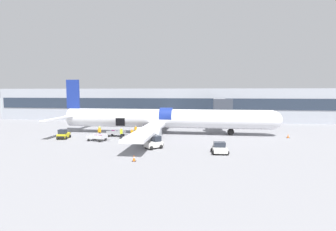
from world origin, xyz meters
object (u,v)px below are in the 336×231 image
Objects in this scene: baggage_cart_loading at (116,133)px; ground_crew_supervisor at (100,130)px; baggage_tug_mid at (220,149)px; baggage_cart_queued at (97,138)px; ground_crew_helper at (99,132)px; ground_crew_marshal at (138,133)px; baggage_tug_rear at (63,135)px; airplane at (163,119)px; baggage_tug_lead at (154,143)px; ground_crew_driver at (121,133)px; ground_crew_loader_a at (136,130)px; ground_crew_loader_b at (132,133)px.

ground_crew_supervisor is at bearing 174.68° from baggage_cart_loading.
baggage_tug_mid is 0.65× the size of baggage_cart_queued.
ground_crew_helper is (-1.03, 3.31, 0.41)m from baggage_cart_queued.
ground_crew_supervisor is 7.83m from ground_crew_marshal.
baggage_cart_loading is at bearing 23.79° from baggage_tug_rear.
airplane reaches higher than baggage_tug_lead.
ground_crew_supervisor reaches higher than ground_crew_marshal.
baggage_tug_lead is 9.28m from ground_crew_driver.
baggage_tug_lead is 1.52× the size of ground_crew_loader_a.
ground_crew_driver reaches higher than baggage_cart_loading.
baggage_cart_queued is 2.19× the size of ground_crew_supervisor.
ground_crew_helper is at bearing 145.52° from baggage_tug_lead.
baggage_tug_lead is at bearing -46.02° from baggage_cart_loading.
ground_crew_helper reaches higher than ground_crew_marshal.
ground_crew_loader_b is at bearing 37.26° from baggage_cart_queued.
baggage_tug_lead is at bearing -17.75° from baggage_tug_rear.
baggage_cart_queued is 2.15× the size of ground_crew_driver.
baggage_tug_lead is 8.07m from ground_crew_marshal.
airplane reaches higher than baggage_tug_mid.
ground_crew_marshal is at bearing -67.49° from ground_crew_loader_a.
baggage_cart_queued is (-1.57, -4.46, -0.05)m from baggage_cart_loading.
baggage_cart_loading is 2.18× the size of ground_crew_loader_a.
baggage_cart_queued is 2.29× the size of ground_crew_marshal.
baggage_tug_lead is 14.67m from ground_crew_supervisor.
ground_crew_loader_b is at bearing 149.08° from ground_crew_marshal.
baggage_cart_loading is at bearing 158.78° from ground_crew_marshal.
ground_crew_driver reaches higher than ground_crew_loader_b.
baggage_tug_mid is 1.44× the size of ground_crew_loader_a.
baggage_tug_mid is at bearing -31.28° from baggage_cart_loading.
baggage_tug_mid is at bearing -15.47° from baggage_tug_rear.
ground_crew_loader_b is 5.69m from ground_crew_helper.
baggage_cart_loading is (-8.39, 8.70, -0.17)m from baggage_tug_lead.
airplane reaches higher than baggage_tug_rear.
baggage_tug_lead is 17.11m from baggage_tug_rear.
ground_crew_loader_a is at bearing -150.14° from airplane.
ground_crew_loader_b is (-14.05, 9.49, 0.20)m from baggage_tug_mid.
ground_crew_driver is 1.02× the size of ground_crew_supervisor.
ground_crew_marshal is (5.95, 2.76, 0.40)m from baggage_cart_queued.
baggage_tug_lead is at bearing -55.67° from ground_crew_loader_b.
ground_crew_loader_b is at bearing -91.91° from ground_crew_loader_a.
ground_crew_loader_b is (10.98, 2.56, 0.13)m from baggage_tug_rear.
ground_crew_helper is 7.01m from ground_crew_marshal.
baggage_cart_queued is 5.04m from ground_crew_supervisor.
baggage_tug_lead is 1.47× the size of ground_crew_driver.
ground_crew_supervisor is (-4.84, 2.62, -0.02)m from ground_crew_driver.
ground_crew_driver is at bearing -167.21° from ground_crew_marshal.
ground_crew_helper is (-19.74, 9.26, 0.30)m from baggage_tug_mid.
baggage_tug_mid reaches higher than baggage_cart_queued.
baggage_tug_lead is (0.70, -12.57, -1.99)m from airplane.
ground_crew_loader_a reaches higher than ground_crew_helper.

